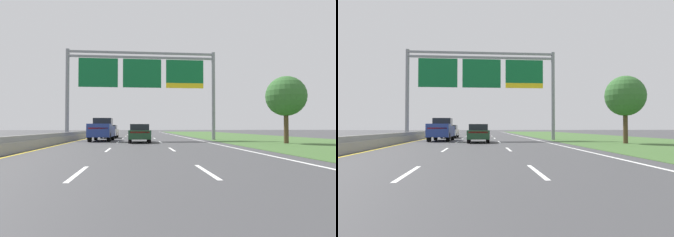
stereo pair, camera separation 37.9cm
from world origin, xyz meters
The scene contains 10 objects.
ground_plane centered at (0.00, 35.00, 0.00)m, with size 220.00×220.00×0.00m, color #3D3D3F.
lane_striping centered at (0.00, 34.54, 0.00)m, with size 11.96×106.00×0.01m.
grass_verge_right centered at (13.95, 35.00, 0.01)m, with size 14.00×110.00×0.02m, color #3D602D.
median_barrier_concrete centered at (-6.60, 35.00, 0.35)m, with size 0.60×110.00×0.85m.
overhead_sign_gantry centered at (0.30, 32.22, 6.40)m, with size 15.06×0.42×9.06m.
pickup_truck_blue centered at (-3.54, 31.26, 1.07)m, with size 2.09×5.43×2.20m.
car_white_left_lane_sedan centered at (-3.48, 38.88, 0.82)m, with size 1.89×4.43×1.57m.
car_gold_centre_lane_sedan centered at (-0.09, 47.26, 0.82)m, with size 1.89×4.43×1.57m.
car_darkgreen_centre_lane_sedan centered at (0.01, 27.90, 0.82)m, with size 1.83×4.41×1.57m.
roadside_tree_mid centered at (11.71, 24.91, 3.79)m, with size 3.21×3.21×5.42m.
Camera 1 is at (-0.19, 1.69, 1.31)m, focal length 32.45 mm.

